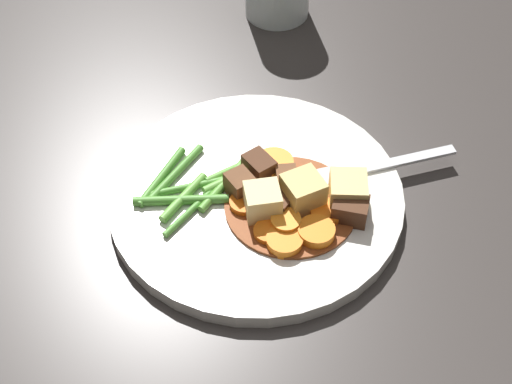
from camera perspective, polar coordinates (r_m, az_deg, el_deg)
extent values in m
plane|color=#383330|center=(0.68, 0.00, -0.80)|extent=(3.00, 3.00, 0.00)
cylinder|color=white|center=(0.68, 0.00, -0.40)|extent=(0.26, 0.26, 0.01)
cylinder|color=brown|center=(0.66, 2.73, -0.89)|extent=(0.12, 0.12, 0.00)
cylinder|color=orange|center=(0.69, 1.01, 2.21)|extent=(0.05, 0.05, 0.01)
cylinder|color=orange|center=(0.63, 2.16, -3.73)|extent=(0.03, 0.03, 0.01)
cylinder|color=orange|center=(0.67, 3.99, 0.29)|extent=(0.04, 0.04, 0.01)
cylinder|color=orange|center=(0.64, 4.55, -3.05)|extent=(0.04, 0.04, 0.01)
cylinder|color=orange|center=(0.66, -0.76, -0.94)|extent=(0.03, 0.03, 0.01)
cylinder|color=orange|center=(0.64, 0.95, -3.06)|extent=(0.04, 0.04, 0.01)
cylinder|color=orange|center=(0.64, 2.25, -2.36)|extent=(0.03, 0.03, 0.01)
cylinder|color=orange|center=(0.65, 5.33, -1.61)|extent=(0.04, 0.04, 0.01)
cube|color=#DBBC6B|center=(0.65, 3.56, -0.04)|extent=(0.04, 0.04, 0.03)
cube|color=#E5CC7A|center=(0.66, 6.93, 0.06)|extent=(0.04, 0.04, 0.03)
cube|color=#EAD68C|center=(0.65, 0.49, -0.77)|extent=(0.04, 0.04, 0.03)
cube|color=brown|center=(0.66, -1.21, 0.53)|extent=(0.03, 0.03, 0.02)
cube|color=#4C2B19|center=(0.65, 7.09, -1.33)|extent=(0.04, 0.03, 0.02)
cube|color=#4C2B19|center=(0.68, 0.24, 1.87)|extent=(0.03, 0.03, 0.02)
cube|color=brown|center=(0.67, 2.31, 0.88)|extent=(0.03, 0.03, 0.02)
cube|color=#56331E|center=(0.66, 1.69, -0.66)|extent=(0.03, 0.02, 0.02)
cylinder|color=#599E38|center=(0.68, -2.34, 0.69)|extent=(0.01, 0.08, 0.01)
cylinder|color=#66AD42|center=(0.67, -5.48, -0.41)|extent=(0.01, 0.06, 0.01)
cylinder|color=#4C8E33|center=(0.69, -7.12, 1.16)|extent=(0.01, 0.08, 0.01)
cylinder|color=#4C8E33|center=(0.67, -1.34, 0.26)|extent=(0.02, 0.05, 0.01)
cylinder|color=#4C8E33|center=(0.68, -4.77, 0.45)|extent=(0.06, 0.06, 0.01)
cylinder|color=#4C8E33|center=(0.69, -6.04, 1.43)|extent=(0.01, 0.08, 0.01)
cylinder|color=#4C8E33|center=(0.66, -5.66, -0.60)|extent=(0.08, 0.05, 0.01)
cylinder|color=#4C8E33|center=(0.66, -4.76, -1.25)|extent=(0.02, 0.07, 0.01)
cylinder|color=#66AD42|center=(0.68, -2.06, 0.78)|extent=(0.03, 0.05, 0.01)
cylinder|color=#599E38|center=(0.69, -1.50, 1.84)|extent=(0.04, 0.06, 0.01)
cube|color=silver|center=(0.71, 10.56, 2.24)|extent=(0.09, 0.09, 0.00)
cube|color=silver|center=(0.69, 5.51, 1.13)|extent=(0.03, 0.03, 0.00)
cylinder|color=silver|center=(0.68, 2.88, 1.15)|extent=(0.03, 0.03, 0.00)
cylinder|color=silver|center=(0.68, 3.05, 0.78)|extent=(0.03, 0.03, 0.00)
cylinder|color=silver|center=(0.68, 3.22, 0.41)|extent=(0.03, 0.03, 0.00)
cylinder|color=silver|center=(0.67, 3.39, 0.03)|extent=(0.03, 0.03, 0.00)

